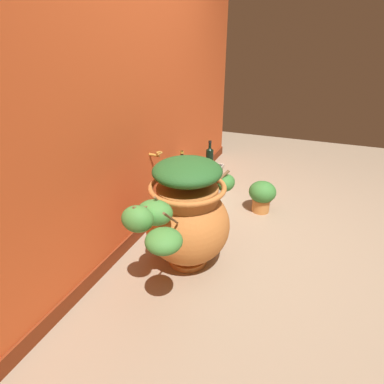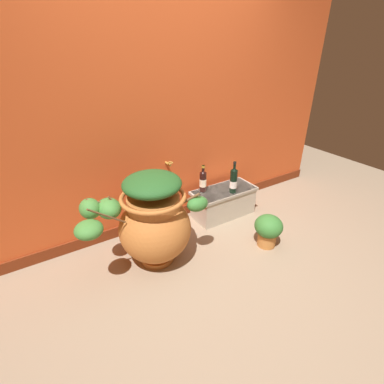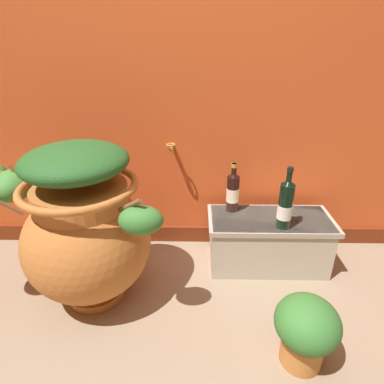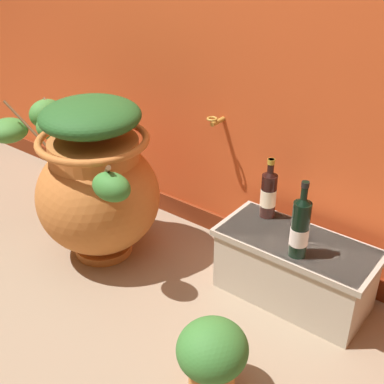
# 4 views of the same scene
# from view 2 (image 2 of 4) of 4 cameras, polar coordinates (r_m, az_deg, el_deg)

# --- Properties ---
(ground_plane) EXTENTS (7.00, 7.00, 0.00)m
(ground_plane) POSITION_cam_2_polar(r_m,az_deg,el_deg) (2.58, 7.55, -16.78)
(ground_plane) COLOR gray
(back_wall) EXTENTS (4.40, 0.33, 2.60)m
(back_wall) POSITION_cam_2_polar(r_m,az_deg,el_deg) (2.89, -6.55, 17.61)
(back_wall) COLOR #D15123
(back_wall) RESTS_ON ground_plane
(terracotta_urn) EXTENTS (1.08, 0.63, 0.86)m
(terracotta_urn) POSITION_cam_2_polar(r_m,az_deg,el_deg) (2.50, -7.89, -5.67)
(terracotta_urn) COLOR #C17033
(terracotta_urn) RESTS_ON ground_plane
(stone_ledge) EXTENTS (0.74, 0.34, 0.33)m
(stone_ledge) POSITION_cam_2_polar(r_m,az_deg,el_deg) (3.30, 6.28, -1.82)
(stone_ledge) COLOR beige
(stone_ledge) RESTS_ON ground_plane
(wine_bottle_left) EXTENTS (0.08, 0.08, 0.30)m
(wine_bottle_left) POSITION_cam_2_polar(r_m,az_deg,el_deg) (3.12, 2.19, 2.35)
(wine_bottle_left) COLOR black
(wine_bottle_left) RESTS_ON stone_ledge
(wine_bottle_middle) EXTENTS (0.08, 0.08, 0.36)m
(wine_bottle_middle) POSITION_cam_2_polar(r_m,az_deg,el_deg) (3.12, 8.28, 2.38)
(wine_bottle_middle) COLOR black
(wine_bottle_middle) RESTS_ON stone_ledge
(potted_shrub) EXTENTS (0.27, 0.27, 0.33)m
(potted_shrub) POSITION_cam_2_polar(r_m,az_deg,el_deg) (2.89, 14.95, -7.17)
(potted_shrub) COLOR #CC7F3D
(potted_shrub) RESTS_ON ground_plane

